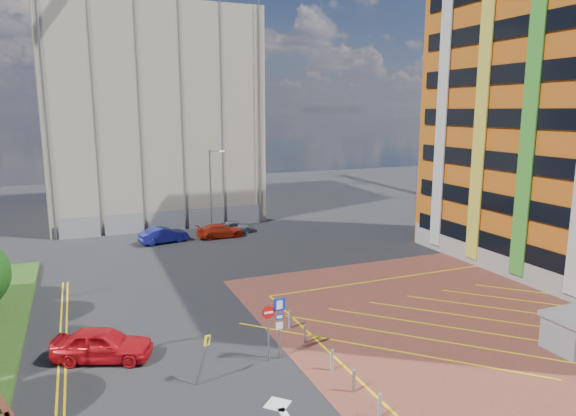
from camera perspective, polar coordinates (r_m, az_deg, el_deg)
ground at (r=24.70m, az=-1.21°, el=-17.56°), size 140.00×140.00×0.00m
forecourt at (r=32.03m, az=23.36°, el=-11.60°), size 26.00×26.00×0.02m
lamp_back at (r=50.26m, az=-8.51°, el=2.27°), size 1.53×0.16×8.00m
sign_cluster at (r=24.78m, az=-1.42°, el=-12.46°), size 1.17×0.12×3.20m
warning_sign at (r=23.29m, az=-9.28°, el=-15.62°), size 0.79×0.42×2.25m
bollard_row at (r=24.00m, az=5.68°, el=-17.25°), size 0.14×11.14×0.90m
construction_building at (r=60.78m, az=-15.29°, el=9.76°), size 21.20×19.20×22.00m
construction_fence at (r=52.16m, az=-12.23°, el=-1.30°), size 21.60×0.06×2.00m
car_red_left at (r=26.74m, az=-19.93°, el=-14.04°), size 5.02×3.48×1.59m
car_blue_back at (r=47.40m, az=-13.66°, el=-2.94°), size 4.53×2.31×1.42m
car_red_back at (r=48.43m, az=-7.55°, el=-2.52°), size 4.42×1.87×1.27m
car_silver_back at (r=50.28m, az=-6.03°, el=-2.11°), size 4.00×2.16×1.07m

